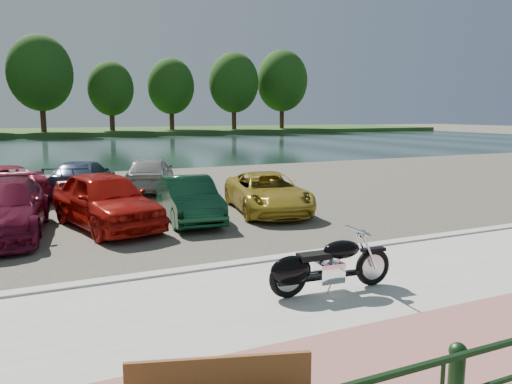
% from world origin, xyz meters
% --- Properties ---
extents(ground, '(200.00, 200.00, 0.00)m').
position_xyz_m(ground, '(0.00, 0.00, 0.00)').
color(ground, '#595447').
rests_on(ground, ground).
extents(promenade, '(60.00, 6.00, 0.10)m').
position_xyz_m(promenade, '(0.00, -1.00, 0.05)').
color(promenade, '#AFADA4').
rests_on(promenade, ground).
extents(pink_path, '(60.00, 2.00, 0.01)m').
position_xyz_m(pink_path, '(0.00, -2.50, 0.10)').
color(pink_path, '#A05E5A').
rests_on(pink_path, promenade).
extents(kerb, '(60.00, 0.30, 0.14)m').
position_xyz_m(kerb, '(0.00, 2.00, 0.07)').
color(kerb, '#AFADA4').
rests_on(kerb, ground).
extents(parking_lot, '(60.00, 18.00, 0.04)m').
position_xyz_m(parking_lot, '(0.00, 11.00, 0.02)').
color(parking_lot, '#3E3A32').
rests_on(parking_lot, ground).
extents(river, '(120.00, 40.00, 0.00)m').
position_xyz_m(river, '(0.00, 40.00, 0.00)').
color(river, '#172A26').
rests_on(river, ground).
extents(far_bank, '(120.00, 24.00, 0.60)m').
position_xyz_m(far_bank, '(0.00, 72.00, 0.30)').
color(far_bank, '#284C1B').
rests_on(far_bank, ground).
extents(bollards, '(10.68, 0.18, 0.81)m').
position_xyz_m(bollards, '(-1.67, -3.70, 0.54)').
color(bollards, black).
rests_on(bollards, promenade).
extents(far_trees, '(70.25, 10.68, 12.52)m').
position_xyz_m(far_trees, '(4.36, 65.79, 7.49)').
color(far_trees, '#382114').
rests_on(far_trees, far_bank).
extents(motorcycle, '(2.33, 0.75, 1.05)m').
position_xyz_m(motorcycle, '(-0.83, -0.11, 0.56)').
color(motorcycle, black).
rests_on(motorcycle, promenade).
extents(car_3, '(2.51, 5.06, 1.41)m').
position_xyz_m(car_3, '(-5.87, 6.83, 0.75)').
color(car_3, '#5D0D24').
rests_on(car_3, parking_lot).
extents(car_4, '(2.83, 4.79, 1.53)m').
position_xyz_m(car_4, '(-3.37, 6.72, 0.80)').
color(car_4, '#A8120B').
rests_on(car_4, parking_lot).
extents(car_5, '(1.69, 3.95, 1.26)m').
position_xyz_m(car_5, '(-1.06, 6.64, 0.67)').
color(car_5, '#0F3821').
rests_on(car_5, parking_lot).
extents(car_6, '(2.82, 4.73, 1.23)m').
position_xyz_m(car_6, '(1.56, 6.85, 0.66)').
color(car_6, '#AF9428').
rests_on(car_6, parking_lot).
extents(car_10, '(3.39, 4.98, 1.27)m').
position_xyz_m(car_10, '(-6.10, 12.62, 0.67)').
color(car_10, maroon).
rests_on(car_10, parking_lot).
extents(car_11, '(3.22, 4.84, 1.30)m').
position_xyz_m(car_11, '(-3.36, 12.78, 0.69)').
color(car_11, navy).
rests_on(car_11, parking_lot).
extents(car_12, '(2.95, 4.46, 1.41)m').
position_xyz_m(car_12, '(-0.82, 12.64, 0.75)').
color(car_12, '#A3A39F').
rests_on(car_12, parking_lot).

